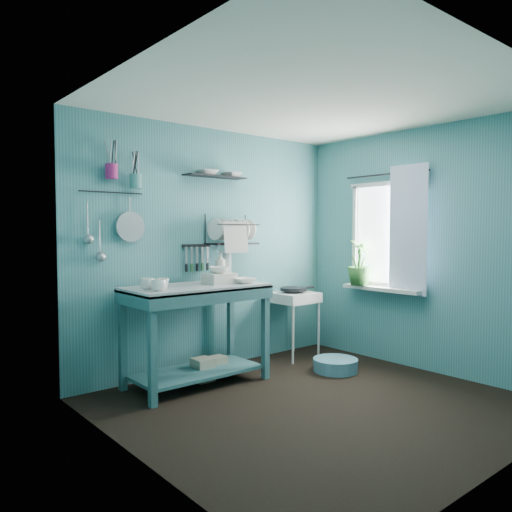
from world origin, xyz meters
TOP-DOWN VIEW (x-y plane):
  - floor at (0.00, 0.00)m, footprint 3.20×3.20m
  - ceiling at (0.00, 0.00)m, footprint 3.20×3.20m
  - wall_back at (0.00, 1.50)m, footprint 3.20×0.00m
  - wall_front at (0.00, -1.50)m, footprint 3.20×0.00m
  - wall_left at (-1.60, 0.00)m, footprint 0.00×3.00m
  - wall_right at (1.60, 0.00)m, footprint 0.00×3.00m
  - work_counter at (-0.47, 1.09)m, footprint 1.34×0.71m
  - mug_left at (-0.95, 0.93)m, footprint 0.12×0.12m
  - mug_mid at (-0.85, 1.03)m, footprint 0.14×0.14m
  - mug_right at (-0.97, 1.09)m, footprint 0.17×0.17m
  - wash_tub at (-0.22, 1.07)m, footprint 0.28×0.22m
  - tub_bowl at (-0.22, 1.07)m, footprint 0.20×0.19m
  - soap_bottle at (-0.05, 1.29)m, footprint 0.11×0.12m
  - water_bottle at (0.05, 1.31)m, footprint 0.09×0.09m
  - counter_bowl at (-0.02, 0.94)m, footprint 0.22×0.22m
  - hotplate_stand at (0.92, 1.23)m, footprint 0.51×0.51m
  - frying_pan at (0.92, 1.23)m, footprint 0.30×0.30m
  - knife_strip at (-0.22, 1.47)m, footprint 0.32×0.04m
  - dish_rack at (0.16, 1.37)m, footprint 0.58×0.32m
  - upper_shelf at (-0.03, 1.40)m, footprint 0.70×0.19m
  - shelf_bowl_left at (-0.13, 1.40)m, footprint 0.23×0.23m
  - shelf_bowl_right at (0.18, 1.40)m, footprint 0.22×0.22m
  - utensil_cup_magenta at (-1.14, 1.42)m, footprint 0.11×0.11m
  - utensil_cup_teal at (-0.91, 1.42)m, footprint 0.11×0.11m
  - colander at (-0.95, 1.45)m, footprint 0.28×0.03m
  - ladle_outer at (-1.35, 1.46)m, footprint 0.01×0.01m
  - ladle_inner at (-1.24, 1.46)m, footprint 0.01×0.01m
  - hook_rail at (-1.12, 1.47)m, footprint 0.60×0.01m
  - window_glass at (1.59, 0.45)m, footprint 0.00×1.10m
  - windowsill at (1.50, 0.45)m, footprint 0.16×0.95m
  - curtain at (1.52, 0.15)m, footprint 0.00×1.35m
  - curtain_rod at (1.54, 0.45)m, footprint 0.02×1.05m
  - potted_plant at (1.46, 0.72)m, footprint 0.37×0.37m
  - storage_tin_large at (-0.37, 1.14)m, footprint 0.18×0.18m
  - storage_tin_small at (-0.17, 1.17)m, footprint 0.15×0.15m
  - floor_basin at (0.86, 0.54)m, footprint 0.46×0.46m

SIDE VIEW (x-z plane):
  - floor at x=0.00m, z-range 0.00..0.00m
  - floor_basin at x=0.86m, z-range 0.00..0.13m
  - storage_tin_small at x=-0.17m, z-range 0.00..0.20m
  - storage_tin_large at x=-0.37m, z-range 0.00..0.22m
  - hotplate_stand at x=0.92m, z-range 0.00..0.74m
  - work_counter at x=-0.47m, z-range 0.00..0.93m
  - frying_pan at x=0.92m, z-range 0.76..0.80m
  - windowsill at x=1.50m, z-range 0.79..0.83m
  - counter_bowl at x=-0.02m, z-range 0.93..0.99m
  - mug_mid at x=-0.85m, z-range 0.93..1.03m
  - mug_left at x=-0.95m, z-range 0.93..1.03m
  - mug_right at x=-0.97m, z-range 0.93..1.03m
  - wash_tub at x=-0.22m, z-range 0.93..1.03m
  - tub_bowl at x=-0.22m, z-range 1.03..1.10m
  - water_bottle at x=0.05m, z-range 0.93..1.21m
  - potted_plant at x=1.46m, z-range 0.83..1.34m
  - soap_bottle at x=-0.05m, z-range 0.93..1.23m
  - wall_back at x=0.00m, z-range -0.35..2.85m
  - wall_front at x=0.00m, z-range -0.35..2.85m
  - wall_left at x=-1.60m, z-range -0.25..2.75m
  - wall_right at x=1.60m, z-range -0.25..2.75m
  - knife_strip at x=-0.22m, z-range 1.28..1.31m
  - ladle_inner at x=-1.24m, z-range 1.23..1.53m
  - window_glass at x=1.59m, z-range 0.85..1.95m
  - curtain at x=1.52m, z-range 0.77..2.12m
  - dish_rack at x=0.16m, z-range 1.30..1.62m
  - colander at x=-0.95m, z-range 1.34..1.62m
  - ladle_outer at x=-1.35m, z-range 1.39..1.69m
  - hook_rail at x=-1.12m, z-range 1.78..1.79m
  - utensil_cup_teal at x=-0.91m, z-range 1.83..1.96m
  - utensil_cup_magenta at x=-1.14m, z-range 1.90..2.03m
  - upper_shelf at x=-0.03m, z-range 1.99..2.00m
  - shelf_bowl_left at x=-0.13m, z-range 1.99..2.05m
  - shelf_bowl_right at x=0.18m, z-range 2.01..2.06m
  - curtain_rod at x=1.54m, z-range 2.04..2.06m
  - ceiling at x=0.00m, z-range 2.50..2.50m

